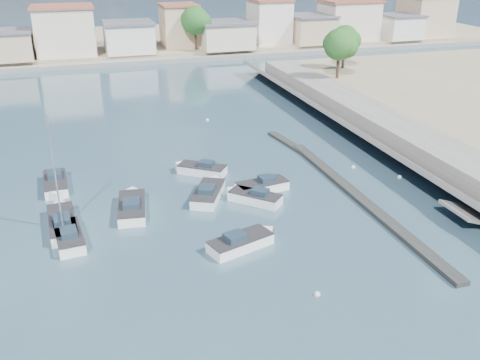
{
  "coord_description": "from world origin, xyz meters",
  "views": [
    {
      "loc": [
        -14.27,
        -25.07,
        19.24
      ],
      "look_at": [
        -2.16,
        13.73,
        1.4
      ],
      "focal_mm": 40.0,
      "sensor_mm": 36.0,
      "label": 1
    }
  ],
  "objects_px": {
    "motorboat_c": "(253,198)",
    "motorboat_d": "(259,187)",
    "motorboat_b": "(209,193)",
    "sailboat": "(62,222)",
    "motorboat_a": "(69,236)",
    "motorboat_h": "(243,242)",
    "motorboat_g": "(56,185)",
    "motorboat_e": "(132,206)",
    "motorboat_f": "(200,170)"
  },
  "relations": [
    {
      "from": "motorboat_c",
      "to": "motorboat_d",
      "type": "relative_size",
      "value": 0.83
    },
    {
      "from": "motorboat_b",
      "to": "sailboat",
      "type": "height_order",
      "value": "sailboat"
    },
    {
      "from": "motorboat_a",
      "to": "motorboat_h",
      "type": "bearing_deg",
      "value": -21.26
    },
    {
      "from": "motorboat_b",
      "to": "motorboat_g",
      "type": "distance_m",
      "value": 13.36
    },
    {
      "from": "motorboat_a",
      "to": "motorboat_b",
      "type": "relative_size",
      "value": 0.97
    },
    {
      "from": "motorboat_d",
      "to": "motorboat_g",
      "type": "xyz_separation_m",
      "value": [
        -16.6,
        5.6,
        0.0
      ]
    },
    {
      "from": "motorboat_g",
      "to": "sailboat",
      "type": "xyz_separation_m",
      "value": [
        0.48,
        -7.22,
        0.04
      ]
    },
    {
      "from": "motorboat_e",
      "to": "motorboat_g",
      "type": "xyz_separation_m",
      "value": [
        -5.77,
        6.1,
        0.0
      ]
    },
    {
      "from": "motorboat_a",
      "to": "motorboat_e",
      "type": "xyz_separation_m",
      "value": [
        4.86,
        3.4,
        -0.0
      ]
    },
    {
      "from": "motorboat_g",
      "to": "motorboat_c",
      "type": "bearing_deg",
      "value": -25.69
    },
    {
      "from": "motorboat_g",
      "to": "motorboat_h",
      "type": "bearing_deg",
      "value": -48.3
    },
    {
      "from": "motorboat_a",
      "to": "sailboat",
      "type": "xyz_separation_m",
      "value": [
        -0.43,
        2.29,
        0.04
      ]
    },
    {
      "from": "motorboat_d",
      "to": "motorboat_e",
      "type": "distance_m",
      "value": 10.84
    },
    {
      "from": "motorboat_e",
      "to": "motorboat_b",
      "type": "bearing_deg",
      "value": 5.93
    },
    {
      "from": "motorboat_g",
      "to": "motorboat_h",
      "type": "relative_size",
      "value": 1.08
    },
    {
      "from": "motorboat_a",
      "to": "motorboat_h",
      "type": "xyz_separation_m",
      "value": [
        11.57,
        -4.5,
        -0.0
      ]
    },
    {
      "from": "motorboat_h",
      "to": "motorboat_a",
      "type": "bearing_deg",
      "value": 158.74
    },
    {
      "from": "motorboat_e",
      "to": "motorboat_f",
      "type": "relative_size",
      "value": 1.3
    },
    {
      "from": "motorboat_f",
      "to": "motorboat_h",
      "type": "height_order",
      "value": "same"
    },
    {
      "from": "motorboat_b",
      "to": "motorboat_f",
      "type": "bearing_deg",
      "value": 85.12
    },
    {
      "from": "motorboat_b",
      "to": "motorboat_d",
      "type": "bearing_deg",
      "value": -2.11
    },
    {
      "from": "motorboat_f",
      "to": "motorboat_g",
      "type": "bearing_deg",
      "value": 178.69
    },
    {
      "from": "motorboat_d",
      "to": "motorboat_e",
      "type": "height_order",
      "value": "same"
    },
    {
      "from": "motorboat_c",
      "to": "sailboat",
      "type": "distance_m",
      "value": 14.92
    },
    {
      "from": "motorboat_d",
      "to": "motorboat_g",
      "type": "height_order",
      "value": "same"
    },
    {
      "from": "motorboat_d",
      "to": "motorboat_h",
      "type": "height_order",
      "value": "same"
    },
    {
      "from": "sailboat",
      "to": "motorboat_e",
      "type": "bearing_deg",
      "value": 11.88
    },
    {
      "from": "motorboat_e",
      "to": "motorboat_c",
      "type": "bearing_deg",
      "value": -7.72
    },
    {
      "from": "motorboat_b",
      "to": "motorboat_e",
      "type": "bearing_deg",
      "value": -174.07
    },
    {
      "from": "motorboat_d",
      "to": "sailboat",
      "type": "distance_m",
      "value": 16.2
    },
    {
      "from": "motorboat_a",
      "to": "motorboat_e",
      "type": "height_order",
      "value": "same"
    },
    {
      "from": "motorboat_e",
      "to": "motorboat_g",
      "type": "distance_m",
      "value": 8.4
    },
    {
      "from": "motorboat_a",
      "to": "sailboat",
      "type": "relative_size",
      "value": 0.57
    },
    {
      "from": "motorboat_f",
      "to": "motorboat_c",
      "type": "bearing_deg",
      "value": -68.9
    },
    {
      "from": "motorboat_a",
      "to": "motorboat_b",
      "type": "xyz_separation_m",
      "value": [
        11.3,
        4.07,
        -0.0
      ]
    },
    {
      "from": "motorboat_c",
      "to": "motorboat_h",
      "type": "distance_m",
      "value": 7.22
    },
    {
      "from": "motorboat_b",
      "to": "motorboat_f",
      "type": "distance_m",
      "value": 5.16
    },
    {
      "from": "motorboat_h",
      "to": "sailboat",
      "type": "xyz_separation_m",
      "value": [
        -12.0,
        6.79,
        0.04
      ]
    },
    {
      "from": "motorboat_e",
      "to": "motorboat_h",
      "type": "bearing_deg",
      "value": -49.69
    },
    {
      "from": "motorboat_b",
      "to": "motorboat_d",
      "type": "relative_size",
      "value": 1.04
    },
    {
      "from": "motorboat_c",
      "to": "motorboat_e",
      "type": "relative_size",
      "value": 0.71
    },
    {
      "from": "motorboat_a",
      "to": "motorboat_h",
      "type": "relative_size",
      "value": 0.99
    },
    {
      "from": "motorboat_b",
      "to": "sailboat",
      "type": "distance_m",
      "value": 11.86
    },
    {
      "from": "motorboat_d",
      "to": "motorboat_f",
      "type": "bearing_deg",
      "value": 126.68
    },
    {
      "from": "motorboat_b",
      "to": "motorboat_f",
      "type": "relative_size",
      "value": 1.16
    },
    {
      "from": "motorboat_h",
      "to": "motorboat_e",
      "type": "bearing_deg",
      "value": 130.31
    },
    {
      "from": "motorboat_a",
      "to": "motorboat_c",
      "type": "height_order",
      "value": "same"
    },
    {
      "from": "motorboat_b",
      "to": "motorboat_g",
      "type": "xyz_separation_m",
      "value": [
        -12.21,
        5.43,
        0.0
      ]
    },
    {
      "from": "motorboat_b",
      "to": "motorboat_f",
      "type": "xyz_separation_m",
      "value": [
        0.44,
        5.14,
        0.0
      ]
    },
    {
      "from": "motorboat_e",
      "to": "motorboat_f",
      "type": "xyz_separation_m",
      "value": [
        6.87,
        5.81,
        -0.0
      ]
    }
  ]
}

